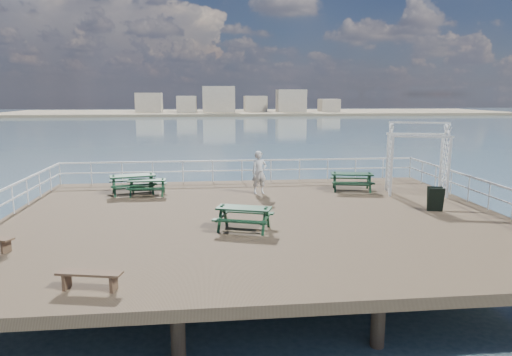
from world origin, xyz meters
The scene contains 11 objects.
ground centered at (0.00, 0.00, -0.15)m, with size 18.00×14.00×0.30m, color brown.
sea_backdrop centered at (12.54, 134.07, -0.51)m, with size 300.00×300.00×9.20m.
railing centered at (-0.07, 2.57, 0.87)m, with size 17.77×13.76×1.10m.
picnic_table_a centered at (-5.03, 4.46, 0.60)m, with size 2.25×1.99×0.94m.
picnic_table_b centered at (-4.35, 4.02, 0.50)m, with size 1.61×1.30×0.78m.
picnic_table_c centered at (4.81, 4.05, 0.58)m, with size 2.13×1.85×0.91m.
picnic_table_d centered at (-0.58, -1.54, 0.54)m, with size 2.10×1.89×0.85m.
flat_bench_far centered at (-4.39, -5.80, 0.32)m, with size 1.51×0.65×0.42m.
trellis_arbor centered at (7.38, 3.03, 1.41)m, with size 2.80×1.95×3.17m.
sandwich_board centered at (6.75, 0.04, 0.45)m, with size 0.65×0.55×0.93m.
person centered at (0.53, 3.84, 0.95)m, with size 0.69×0.45×1.89m, color silver.
Camera 1 is at (-1.70, -15.78, 4.33)m, focal length 32.00 mm.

